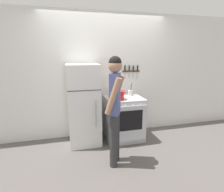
# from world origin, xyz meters

# --- Properties ---
(ground_plane) EXTENTS (14.00, 14.00, 0.00)m
(ground_plane) POSITION_xyz_m (0.00, 0.00, 0.00)
(ground_plane) COLOR #5B5654
(wall_back) EXTENTS (10.00, 0.06, 2.55)m
(wall_back) POSITION_xyz_m (0.00, 0.03, 1.27)
(wall_back) COLOR silver
(wall_back) RESTS_ON ground_plane
(refrigerator) EXTENTS (0.59, 0.64, 1.55)m
(refrigerator) POSITION_xyz_m (-0.50, -0.31, 0.78)
(refrigerator) COLOR white
(refrigerator) RESTS_ON ground_plane
(stove_range) EXTENTS (0.73, 0.70, 0.88)m
(stove_range) POSITION_xyz_m (0.30, -0.36, 0.45)
(stove_range) COLOR silver
(stove_range) RESTS_ON ground_plane
(dutch_oven_pot) EXTENTS (0.29, 0.25, 0.20)m
(dutch_oven_pot) POSITION_xyz_m (0.14, -0.46, 0.97)
(dutch_oven_pot) COLOR red
(dutch_oven_pot) RESTS_ON stove_range
(tea_kettle) EXTENTS (0.23, 0.19, 0.25)m
(tea_kettle) POSITION_xyz_m (0.15, -0.20, 0.96)
(tea_kettle) COLOR silver
(tea_kettle) RESTS_ON stove_range
(utensil_jar) EXTENTS (0.09, 0.09, 0.28)m
(utensil_jar) POSITION_xyz_m (0.48, -0.19, 0.94)
(utensil_jar) COLOR silver
(utensil_jar) RESTS_ON stove_range
(person) EXTENTS (0.38, 0.42, 1.71)m
(person) POSITION_xyz_m (-0.10, -1.14, 0.97)
(person) COLOR #2D2D30
(person) RESTS_ON ground_plane
(wall_knife_strip) EXTENTS (0.38, 0.03, 0.31)m
(wall_knife_strip) POSITION_xyz_m (0.56, -0.02, 1.38)
(wall_knife_strip) COLOR brown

